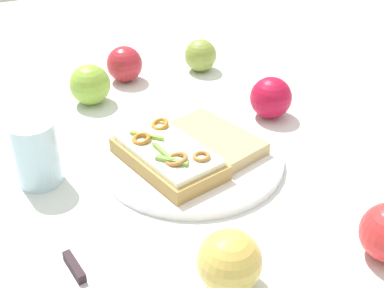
# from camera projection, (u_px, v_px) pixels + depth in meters

# --- Properties ---
(ground_plane) EXTENTS (2.00, 2.00, 0.00)m
(ground_plane) POSITION_uv_depth(u_px,v_px,m) (192.00, 162.00, 0.84)
(ground_plane) COLOR silver
(ground_plane) RESTS_ON ground
(plate) EXTENTS (0.29, 0.29, 0.01)m
(plate) POSITION_uv_depth(u_px,v_px,m) (192.00, 158.00, 0.83)
(plate) COLOR white
(plate) RESTS_ON ground_plane
(sandwich) EXTENTS (0.20, 0.14, 0.05)m
(sandwich) POSITION_uv_depth(u_px,v_px,m) (168.00, 156.00, 0.80)
(sandwich) COLOR tan
(sandwich) RESTS_ON plate
(bread_slice_side) EXTENTS (0.18, 0.14, 0.02)m
(bread_slice_side) POSITION_uv_depth(u_px,v_px,m) (214.00, 139.00, 0.85)
(bread_slice_side) COLOR tan
(bread_slice_side) RESTS_ON plate
(apple_0) EXTENTS (0.10, 0.10, 0.07)m
(apple_0) POSITION_uv_depth(u_px,v_px,m) (122.00, 64.00, 1.07)
(apple_0) COLOR #A8242F
(apple_0) RESTS_ON ground_plane
(apple_1) EXTENTS (0.11, 0.11, 0.08)m
(apple_1) POSITION_uv_depth(u_px,v_px,m) (90.00, 84.00, 0.99)
(apple_1) COLOR #85B03B
(apple_1) RESTS_ON ground_plane
(apple_3) EXTENTS (0.10, 0.10, 0.08)m
(apple_3) POSITION_uv_depth(u_px,v_px,m) (229.00, 262.00, 0.60)
(apple_3) COLOR gold
(apple_3) RESTS_ON ground_plane
(apple_4) EXTENTS (0.10, 0.10, 0.07)m
(apple_4) POSITION_uv_depth(u_px,v_px,m) (200.00, 55.00, 1.12)
(apple_4) COLOR olive
(apple_4) RESTS_ON ground_plane
(apple_5) EXTENTS (0.10, 0.10, 0.08)m
(apple_5) POSITION_uv_depth(u_px,v_px,m) (271.00, 98.00, 0.95)
(apple_5) COLOR #B31032
(apple_5) RESTS_ON ground_plane
(drinking_glass) EXTENTS (0.07, 0.07, 0.10)m
(drinking_glass) POSITION_uv_depth(u_px,v_px,m) (36.00, 153.00, 0.77)
(drinking_glass) COLOR silver
(drinking_glass) RESTS_ON ground_plane
(knife) EXTENTS (0.12, 0.03, 0.01)m
(knife) POSITION_uv_depth(u_px,v_px,m) (79.00, 275.00, 0.62)
(knife) COLOR silver
(knife) RESTS_ON ground_plane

